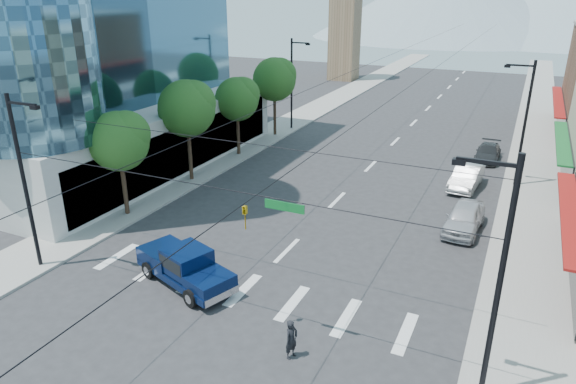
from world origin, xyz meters
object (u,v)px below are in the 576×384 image
at_px(pickup_truck, 185,265).
at_px(parked_car_mid, 466,177).
at_px(parked_car_near, 464,218).
at_px(pedestrian, 291,339).
at_px(parked_car_far, 488,153).

relative_size(pickup_truck, parked_car_mid, 1.24).
height_order(pickup_truck, parked_car_near, pickup_truck).
distance_m(pedestrian, parked_car_far, 29.85).
height_order(parked_car_mid, parked_car_far, parked_car_mid).
height_order(pedestrian, parked_car_near, pedestrian).
xyz_separation_m(pedestrian, parked_car_mid, (3.71, 22.03, -0.03)).
bearing_deg(pedestrian, parked_car_near, -0.40).
height_order(pickup_truck, parked_car_mid, pickup_truck).
xyz_separation_m(parked_car_mid, parked_car_far, (0.80, 7.47, -0.14)).
bearing_deg(pickup_truck, parked_car_near, 65.74).
distance_m(parked_car_near, parked_car_mid, 7.47).
relative_size(pickup_truck, parked_car_near, 1.26).
distance_m(pickup_truck, pedestrian, 7.44).
height_order(pedestrian, parked_car_far, pedestrian).
relative_size(parked_car_mid, parked_car_far, 1.06).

